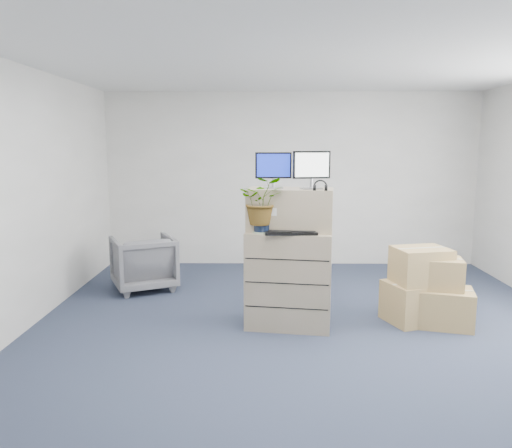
# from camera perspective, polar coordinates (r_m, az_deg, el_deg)

# --- Properties ---
(ground) EXTENTS (7.00, 7.00, 0.00)m
(ground) POSITION_cam_1_polar(r_m,az_deg,el_deg) (5.05, 6.30, -13.91)
(ground) COLOR #222A3D
(ground) RESTS_ON ground
(wall_back) EXTENTS (6.00, 0.02, 2.80)m
(wall_back) POSITION_cam_1_polar(r_m,az_deg,el_deg) (8.17, 4.08, 5.09)
(wall_back) COLOR beige
(wall_back) RESTS_ON ground
(filing_cabinet_lower) EXTENTS (0.97, 0.68, 1.05)m
(filing_cabinet_lower) POSITION_cam_1_polar(r_m,az_deg,el_deg) (5.46, 3.80, -6.23)
(filing_cabinet_lower) COLOR tan
(filing_cabinet_lower) RESTS_ON ground
(filing_cabinet_upper) EXTENTS (0.96, 0.58, 0.45)m
(filing_cabinet_upper) POSITION_cam_1_polar(r_m,az_deg,el_deg) (5.36, 3.94, 1.68)
(filing_cabinet_upper) COLOR tan
(filing_cabinet_upper) RESTS_ON filing_cabinet_lower
(monitor_left) EXTENTS (0.39, 0.16, 0.38)m
(monitor_left) POSITION_cam_1_polar(r_m,az_deg,el_deg) (5.34, 2.00, 6.40)
(monitor_left) COLOR #99999E
(monitor_left) RESTS_ON filing_cabinet_upper
(monitor_right) EXTENTS (0.40, 0.19, 0.40)m
(monitor_right) POSITION_cam_1_polar(r_m,az_deg,el_deg) (5.28, 6.37, 6.41)
(monitor_right) COLOR #99999E
(monitor_right) RESTS_ON filing_cabinet_upper
(headphones) EXTENTS (0.14, 0.04, 0.14)m
(headphones) POSITION_cam_1_polar(r_m,az_deg,el_deg) (5.13, 7.36, 4.26)
(headphones) COLOR black
(headphones) RESTS_ON filing_cabinet_upper
(keyboard) EXTENTS (0.55, 0.24, 0.03)m
(keyboard) POSITION_cam_1_polar(r_m,az_deg,el_deg) (5.17, 4.00, -0.98)
(keyboard) COLOR black
(keyboard) RESTS_ON filing_cabinet_lower
(mouse) EXTENTS (0.10, 0.07, 0.03)m
(mouse) POSITION_cam_1_polar(r_m,az_deg,el_deg) (5.20, 7.64, -0.94)
(mouse) COLOR silver
(mouse) RESTS_ON filing_cabinet_lower
(water_bottle) EXTENTS (0.07, 0.07, 0.24)m
(water_bottle) POSITION_cam_1_polar(r_m,az_deg,el_deg) (5.37, 4.39, 0.55)
(water_bottle) COLOR gray
(water_bottle) RESTS_ON filing_cabinet_lower
(phone_dock) EXTENTS (0.07, 0.06, 0.15)m
(phone_dock) POSITION_cam_1_polar(r_m,az_deg,el_deg) (5.35, 3.37, -0.23)
(phone_dock) COLOR silver
(phone_dock) RESTS_ON filing_cabinet_lower
(external_drive) EXTENTS (0.23, 0.20, 0.06)m
(external_drive) POSITION_cam_1_polar(r_m,az_deg,el_deg) (5.45, 7.09, -0.34)
(external_drive) COLOR black
(external_drive) RESTS_ON filing_cabinet_lower
(tissue_box) EXTENTS (0.24, 0.20, 0.08)m
(tissue_box) POSITION_cam_1_polar(r_m,az_deg,el_deg) (5.41, 7.47, 0.31)
(tissue_box) COLOR #3F8FD8
(tissue_box) RESTS_ON external_drive
(potted_plant) EXTENTS (0.46, 0.51, 0.48)m
(potted_plant) POSITION_cam_1_polar(r_m,az_deg,el_deg) (5.19, 0.68, 1.96)
(potted_plant) COLOR #A1B894
(potted_plant) RESTS_ON filing_cabinet_lower
(office_chair) EXTENTS (1.03, 1.00, 0.81)m
(office_chair) POSITION_cam_1_polar(r_m,az_deg,el_deg) (6.99, -12.73, -4.05)
(office_chair) COLOR #55565A
(office_chair) RESTS_ON ground
(cardboard_boxes) EXTENTS (1.00, 0.79, 0.85)m
(cardboard_boxes) POSITION_cam_1_polar(r_m,az_deg,el_deg) (5.87, 19.07, -7.19)
(cardboard_boxes) COLOR #A5854F
(cardboard_boxes) RESTS_ON ground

